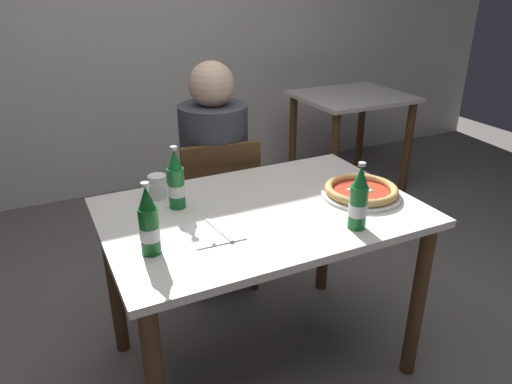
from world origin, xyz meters
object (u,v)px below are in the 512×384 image
(beer_bottle_center, at_px, (149,224))
(napkin_with_cutlery, at_px, (214,232))
(dining_table_main, at_px, (262,235))
(dining_table_background, at_px, (351,115))
(paper_cup, at_px, (158,186))
(diner_seated, at_px, (215,184))
(beer_bottle_right, at_px, (359,201))
(chair_behind_table, at_px, (218,206))
(pizza_margherita_near, at_px, (361,191))
(beer_bottle_left, at_px, (176,182))

(beer_bottle_center, bearing_deg, napkin_with_cutlery, 8.81)
(dining_table_main, distance_m, beer_bottle_center, 0.53)
(dining_table_background, distance_m, paper_cup, 2.17)
(diner_seated, height_order, beer_bottle_right, diner_seated)
(chair_behind_table, relative_size, paper_cup, 8.95)
(dining_table_background, relative_size, napkin_with_cutlery, 4.20)
(dining_table_background, bearing_deg, beer_bottle_right, -126.11)
(pizza_margherita_near, height_order, beer_bottle_center, beer_bottle_center)
(beer_bottle_left, distance_m, beer_bottle_center, 0.34)
(beer_bottle_center, bearing_deg, beer_bottle_left, 58.20)
(diner_seated, distance_m, beer_bottle_right, 1.00)
(beer_bottle_center, relative_size, napkin_with_cutlery, 1.30)
(napkin_with_cutlery, bearing_deg, beer_bottle_center, -171.19)
(beer_bottle_center, relative_size, beer_bottle_right, 1.00)
(chair_behind_table, xyz_separation_m, diner_seated, (0.01, 0.05, 0.10))
(diner_seated, distance_m, pizza_margherita_near, 0.83)
(beer_bottle_center, bearing_deg, dining_table_background, 38.77)
(beer_bottle_right, bearing_deg, diner_seated, 100.27)
(dining_table_background, relative_size, beer_bottle_left, 3.24)
(chair_behind_table, height_order, beer_bottle_center, beer_bottle_center)
(pizza_margherita_near, relative_size, beer_bottle_center, 1.31)
(dining_table_background, distance_m, pizza_margherita_near, 1.86)
(dining_table_background, xyz_separation_m, beer_bottle_left, (-1.78, -1.28, 0.26))
(diner_seated, bearing_deg, dining_table_background, 28.65)
(beer_bottle_center, bearing_deg, pizza_margherita_near, 3.92)
(pizza_margherita_near, relative_size, napkin_with_cutlery, 1.70)
(diner_seated, distance_m, napkin_with_cutlery, 0.83)
(pizza_margherita_near, bearing_deg, beer_bottle_left, 162.03)
(dining_table_background, xyz_separation_m, pizza_margherita_near, (-1.07, -1.51, 0.18))
(napkin_with_cutlery, bearing_deg, beer_bottle_left, 101.30)
(pizza_margherita_near, distance_m, beer_bottle_right, 0.29)
(dining_table_main, bearing_deg, diner_seated, 84.49)
(beer_bottle_right, bearing_deg, chair_behind_table, 101.47)
(dining_table_background, bearing_deg, paper_cup, -147.42)
(beer_bottle_center, bearing_deg, paper_cup, 71.58)
(beer_bottle_left, distance_m, beer_bottle_right, 0.68)
(beer_bottle_center, distance_m, beer_bottle_right, 0.72)
(beer_bottle_right, bearing_deg, pizza_margherita_near, 49.30)
(beer_bottle_left, relative_size, beer_bottle_center, 1.00)
(diner_seated, relative_size, beer_bottle_left, 4.89)
(dining_table_main, height_order, diner_seated, diner_seated)
(dining_table_main, relative_size, beer_bottle_right, 4.86)
(dining_table_main, height_order, paper_cup, paper_cup)
(pizza_margherita_near, xyz_separation_m, beer_bottle_left, (-0.70, 0.23, 0.08))
(paper_cup, bearing_deg, diner_seated, 44.33)
(dining_table_main, height_order, beer_bottle_right, beer_bottle_right)
(dining_table_main, distance_m, beer_bottle_left, 0.39)
(dining_table_background, relative_size, pizza_margherita_near, 2.47)
(beer_bottle_right, bearing_deg, beer_bottle_left, 139.81)
(pizza_margherita_near, xyz_separation_m, beer_bottle_right, (-0.18, -0.21, 0.08))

